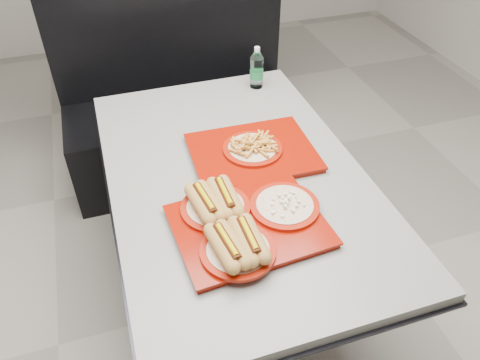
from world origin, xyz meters
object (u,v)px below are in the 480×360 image
object	(u,v)px
booth_bench	(180,105)
tray_near	(243,222)
water_bottle	(257,70)
diner_table	(236,206)
tray_far	(252,150)

from	to	relation	value
booth_bench	tray_near	world-z (taller)	booth_bench
water_bottle	diner_table	bearing A→B (deg)	-116.00
booth_bench	tray_far	xyz separation A→B (m)	(0.09, -1.02, 0.37)
tray_far	tray_near	bearing A→B (deg)	-113.53
diner_table	water_bottle	bearing A→B (deg)	64.00
tray_far	water_bottle	bearing A→B (deg)	69.00
tray_far	booth_bench	bearing A→B (deg)	95.07
diner_table	tray_far	bearing A→B (deg)	41.18
water_bottle	booth_bench	bearing A→B (deg)	118.59
booth_bench	tray_near	size ratio (longest dim) A/B	2.75
diner_table	booth_bench	size ratio (longest dim) A/B	1.05
tray_near	tray_far	world-z (taller)	tray_near
tray_near	booth_bench	bearing A→B (deg)	87.25
tray_near	tray_far	distance (m)	0.39
tray_far	diner_table	bearing A→B (deg)	-138.82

